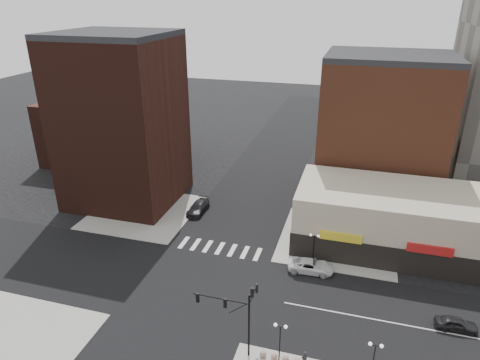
% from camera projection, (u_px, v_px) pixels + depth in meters
% --- Properties ---
extents(ground, '(240.00, 240.00, 0.00)m').
position_uv_depth(ground, '(198.00, 287.00, 48.77)').
color(ground, black).
rests_on(ground, ground).
extents(road_ew, '(200.00, 14.00, 0.02)m').
position_uv_depth(road_ew, '(198.00, 286.00, 48.76)').
color(road_ew, black).
rests_on(road_ew, ground).
extents(road_ns, '(14.00, 200.00, 0.02)m').
position_uv_depth(road_ns, '(198.00, 286.00, 48.76)').
color(road_ns, black).
rests_on(road_ns, ground).
extents(sidewalk_nw, '(15.00, 15.00, 0.12)m').
position_uv_depth(sidewalk_nw, '(143.00, 212.00, 65.16)').
color(sidewalk_nw, gray).
rests_on(sidewalk_nw, ground).
extents(sidewalk_ne, '(15.00, 15.00, 0.12)m').
position_uv_depth(sidewalk_ne, '(337.00, 240.00, 57.82)').
color(sidewalk_ne, gray).
rests_on(sidewalk_ne, ground).
extents(building_nw, '(16.00, 15.00, 25.00)m').
position_uv_depth(building_nw, '(122.00, 124.00, 64.79)').
color(building_nw, '#331610').
rests_on(building_nw, ground).
extents(building_nw_low, '(20.00, 18.00, 12.00)m').
position_uv_depth(building_nw_low, '(108.00, 129.00, 84.33)').
color(building_nw_low, '#331610').
rests_on(building_nw_low, ground).
extents(building_ne_midrise, '(18.00, 15.00, 22.00)m').
position_uv_depth(building_ne_midrise, '(381.00, 133.00, 65.45)').
color(building_ne_midrise, brown).
rests_on(building_ne_midrise, ground).
extents(building_ne_row, '(24.20, 12.20, 8.00)m').
position_uv_depth(building_ne_row, '(391.00, 224.00, 55.31)').
color(building_ne_row, '#B7A991').
rests_on(building_ne_row, ground).
extents(traffic_signal, '(5.59, 3.09, 7.77)m').
position_uv_depth(traffic_signal, '(240.00, 309.00, 38.05)').
color(traffic_signal, black).
rests_on(traffic_signal, ground).
extents(street_lamp_se_a, '(1.22, 0.32, 4.16)m').
position_uv_depth(street_lamp_se_a, '(280.00, 333.00, 37.62)').
color(street_lamp_se_a, black).
rests_on(street_lamp_se_a, sidewalk_se).
extents(street_lamp_se_b, '(1.22, 0.32, 4.16)m').
position_uv_depth(street_lamp_se_b, '(375.00, 352.00, 35.60)').
color(street_lamp_se_b, black).
rests_on(street_lamp_se_b, sidewalk_se).
extents(street_lamp_ne, '(1.22, 0.32, 4.16)m').
position_uv_depth(street_lamp_ne, '(314.00, 241.00, 51.44)').
color(street_lamp_ne, black).
rests_on(street_lamp_ne, sidewalk_ne).
extents(white_suv, '(5.57, 2.84, 1.51)m').
position_uv_depth(white_suv, '(311.00, 266.00, 51.15)').
color(white_suv, white).
rests_on(white_suv, ground).
extents(dark_sedan_east, '(4.05, 1.76, 1.36)m').
position_uv_depth(dark_sedan_east, '(456.00, 324.00, 42.34)').
color(dark_sedan_east, black).
rests_on(dark_sedan_east, ground).
extents(dark_sedan_north, '(2.32, 5.47, 1.58)m').
position_uv_depth(dark_sedan_north, '(198.00, 207.00, 64.92)').
color(dark_sedan_north, black).
rests_on(dark_sedan_north, ground).
extents(pedestrian, '(0.80, 0.78, 1.85)m').
position_uv_depth(pedestrian, '(304.00, 360.00, 37.76)').
color(pedestrian, black).
rests_on(pedestrian, sidewalk_se).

